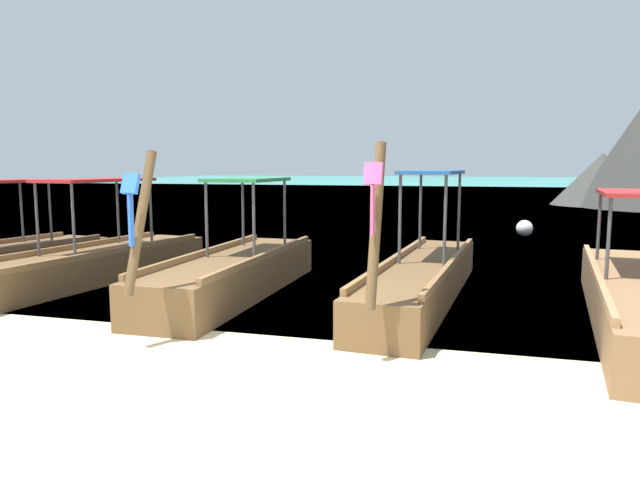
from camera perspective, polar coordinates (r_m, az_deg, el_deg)
The scene contains 7 objects.
ground at distance 6.26m, azimuth -8.89°, elevation -13.14°, with size 120.00×120.00×0.00m, color beige.
sea_water at distance 66.94m, azimuth 13.42°, elevation 5.18°, with size 120.00×120.00×0.00m, color #2DB29E.
longtail_boat_turquoise_ribbon at distance 11.44m, azimuth -23.63°, elevation -2.56°, with size 2.11×7.44×2.52m.
longtail_boat_blue_ribbon at distance 9.98m, azimuth -8.40°, elevation -3.16°, with size 1.22×5.70×2.37m.
longtail_boat_pink_ribbon at distance 9.68m, azimuth 9.99°, elevation -3.61°, with size 1.50×6.41×2.45m.
longtail_boat_green_ribbon at distance 9.17m, azimuth 28.28°, elevation -4.94°, with size 1.70×6.84×2.89m.
mooring_buoy_near at distance 19.19m, azimuth 19.36°, elevation 1.10°, with size 0.51×0.51×0.51m.
Camera 1 is at (2.45, -5.33, 2.17)m, focal length 32.73 mm.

